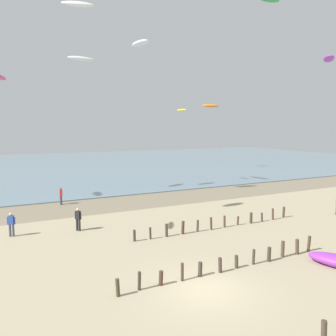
{
  "coord_description": "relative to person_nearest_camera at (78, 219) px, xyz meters",
  "views": [
    {
      "loc": [
        -8.3,
        -12.65,
        7.53
      ],
      "look_at": [
        3.18,
        10.14,
        4.51
      ],
      "focal_mm": 35.96,
      "sensor_mm": 36.0,
      "label": 1
    }
  ],
  "objects": [
    {
      "name": "ground_plane",
      "position": [
        3.36,
        -11.89,
        -0.92
      ],
      "size": [
        160.0,
        160.0,
        0.0
      ],
      "primitive_type": "plane",
      "color": "tan"
    },
    {
      "name": "wet_sand_strip",
      "position": [
        3.36,
        7.31,
        -0.91
      ],
      "size": [
        120.0,
        6.67,
        0.01
      ],
      "primitive_type": "cube",
      "color": "#84755B",
      "rests_on": "ground"
    },
    {
      "name": "sea",
      "position": [
        3.36,
        45.64,
        -0.87
      ],
      "size": [
        160.0,
        70.0,
        0.1
      ],
      "primitive_type": "cube",
      "color": "slate",
      "rests_on": "ground"
    },
    {
      "name": "groyne_near",
      "position": [
        6.16,
        -10.63,
        -0.5
      ],
      "size": [
        12.51,
        0.35,
        0.98
      ],
      "color": "#403C27",
      "rests_on": "ground"
    },
    {
      "name": "groyne_mid",
      "position": [
        9.66,
        -4.16,
        -0.48
      ],
      "size": [
        13.71,
        0.39,
        0.96
      ],
      "color": "#42342C",
      "rests_on": "ground"
    },
    {
      "name": "person_nearest_camera",
      "position": [
        0.0,
        0.0,
        0.0
      ],
      "size": [
        0.4,
        0.45,
        1.71
      ],
      "color": "#232328",
      "rests_on": "ground"
    },
    {
      "name": "person_mid_beach",
      "position": [
        -4.45,
        0.74,
        0.0
      ],
      "size": [
        0.53,
        0.34,
        1.71
      ],
      "color": "#4C4C56",
      "rests_on": "ground"
    },
    {
      "name": "person_left_flank",
      "position": [
        0.28,
        9.42,
        0.0
      ],
      "size": [
        0.26,
        0.57,
        1.71
      ],
      "color": "#383842",
      "rests_on": "ground"
    },
    {
      "name": "kite_aloft_0",
      "position": [
        2.51,
        9.41,
        18.39
      ],
      "size": [
        3.25,
        1.72,
        0.88
      ],
      "primitive_type": "ellipsoid",
      "rotation": [
        0.46,
        0.0,
        6.07
      ],
      "color": "white"
    },
    {
      "name": "kite_aloft_2",
      "position": [
        22.43,
        4.98,
        20.58
      ],
      "size": [
        2.46,
        1.18,
        0.5
      ],
      "primitive_type": "ellipsoid",
      "rotation": [
        0.18,
        0.0,
        2.98
      ],
      "color": "green"
    },
    {
      "name": "kite_aloft_3",
      "position": [
        27.72,
        1.3,
        14.15
      ],
      "size": [
        3.04,
        3.05,
        0.66
      ],
      "primitive_type": "ellipsoid",
      "rotation": [
        -0.15,
        0.0,
        3.93
      ],
      "color": "purple"
    },
    {
      "name": "kite_aloft_4",
      "position": [
        10.73,
        13.94,
        16.63
      ],
      "size": [
        1.71,
        3.62,
        0.73
      ],
      "primitive_type": "ellipsoid",
      "rotation": [
        -0.16,
        0.0,
        4.87
      ],
      "color": "white"
    },
    {
      "name": "kite_aloft_7",
      "position": [
        16.84,
        14.7,
        9.0
      ],
      "size": [
        0.98,
        1.93,
        0.35
      ],
      "primitive_type": "ellipsoid",
      "rotation": [
        0.1,
        0.0,
        4.91
      ],
      "color": "yellow"
    },
    {
      "name": "kite_aloft_8",
      "position": [
        29.07,
        26.17,
        10.61
      ],
      "size": [
        3.34,
        1.25,
        0.85
      ],
      "primitive_type": "ellipsoid",
      "rotation": [
        0.34,
        0.0,
        6.26
      ],
      "color": "orange"
    },
    {
      "name": "kite_aloft_10",
      "position": [
        3.53,
        13.13,
        14.09
      ],
      "size": [
        3.09,
        1.37,
        0.72
      ],
      "primitive_type": "ellipsoid",
      "rotation": [
        -0.27,
        0.0,
        3.25
      ],
      "color": "white"
    }
  ]
}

